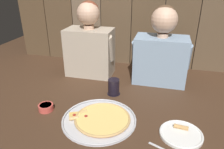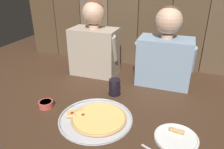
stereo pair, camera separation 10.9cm
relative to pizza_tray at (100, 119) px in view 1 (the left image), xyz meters
name	(u,v)px [view 1 (the left image)]	position (x,y,z in m)	size (l,w,h in m)	color
ground_plane	(109,107)	(0.01, 0.15, -0.01)	(3.20, 3.20, 0.00)	#422B1C
pizza_tray	(100,119)	(0.00, 0.00, 0.00)	(0.42, 0.42, 0.03)	silver
dinner_plate	(181,134)	(0.44, -0.02, 0.00)	(0.22, 0.22, 0.03)	white
drinking_glass	(114,87)	(0.00, 0.32, 0.04)	(0.09, 0.09, 0.11)	black
dipping_bowl	(46,107)	(-0.35, 0.02, 0.01)	(0.09, 0.09, 0.04)	#CC4C42
table_fork	(162,149)	(0.36, -0.14, -0.01)	(0.13, 0.06, 0.01)	silver
diner_left	(90,44)	(-0.27, 0.60, 0.25)	(0.40, 0.22, 0.59)	#B2A38E
diner_right	(161,50)	(0.29, 0.60, 0.25)	(0.42, 0.23, 0.57)	#849EB7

